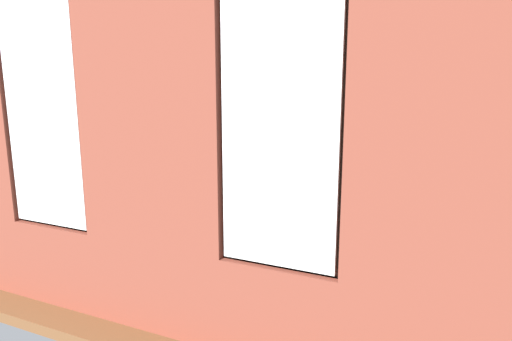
{
  "coord_description": "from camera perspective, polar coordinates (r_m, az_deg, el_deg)",
  "views": [
    {
      "loc": [
        -2.19,
        5.36,
        2.07
      ],
      "look_at": [
        0.09,
        0.4,
        0.93
      ],
      "focal_mm": 32.0,
      "sensor_mm": 36.0,
      "label": 1
    }
  ],
  "objects": [
    {
      "name": "coffee_table",
      "position": [
        6.37,
        0.66,
        -3.64
      ],
      "size": [
        1.34,
        0.79,
        0.44
      ],
      "color": "tan",
      "rests_on": "ground_plane"
    },
    {
      "name": "candle_jar",
      "position": [
        6.19,
        1.06,
        -2.95
      ],
      "size": [
        0.08,
        0.08,
        0.13
      ],
      "primitive_type": "cylinder",
      "color": "#B7333D",
      "rests_on": "coffee_table"
    },
    {
      "name": "couch_by_window",
      "position": [
        4.62,
        -10.7,
        -10.61
      ],
      "size": [
        1.78,
        0.87,
        0.8
      ],
      "color": "black",
      "rests_on": "ground_plane"
    },
    {
      "name": "potted_plant_by_left_couch",
      "position": [
        6.55,
        21.97,
        -3.77
      ],
      "size": [
        0.34,
        0.34,
        0.65
      ],
      "color": "#9E5638",
      "rests_on": "ground_plane"
    },
    {
      "name": "potted_plant_between_couches",
      "position": [
        3.98,
        5.84,
        -9.83
      ],
      "size": [
        0.82,
        0.69,
        1.12
      ],
      "color": "brown",
      "rests_on": "ground_plane"
    },
    {
      "name": "table_plant_small",
      "position": [
        6.4,
        -3.07,
        -2.21
      ],
      "size": [
        0.1,
        0.1,
        0.17
      ],
      "color": "brown",
      "rests_on": "coffee_table"
    },
    {
      "name": "remote_black",
      "position": [
        6.34,
        4.22,
        -3.13
      ],
      "size": [
        0.17,
        0.12,
        0.02
      ],
      "primitive_type": "cube",
      "rotation": [
        0.0,
        0.0,
        4.22
      ],
      "color": "black",
      "rests_on": "coffee_table"
    },
    {
      "name": "white_wall_right",
      "position": [
        7.34,
        -20.77,
        8.67
      ],
      "size": [
        0.1,
        4.87,
        3.54
      ],
      "primitive_type": "cube",
      "color": "white",
      "rests_on": "ground_plane"
    },
    {
      "name": "papasan_chair",
      "position": [
        7.71,
        2.28,
        -0.36
      ],
      "size": [
        1.16,
        1.16,
        0.72
      ],
      "color": "olive",
      "rests_on": "ground_plane"
    },
    {
      "name": "brick_wall_with_windows",
      "position": [
        3.58,
        -13.29,
        6.42
      ],
      "size": [
        6.13,
        0.3,
        3.54
      ],
      "color": "brown",
      "rests_on": "ground_plane"
    },
    {
      "name": "ground_plane",
      "position": [
        6.17,
        2.36,
        -8.37
      ],
      "size": [
        6.73,
        5.87,
        0.1
      ],
      "primitive_type": "cube",
      "color": "brown"
    },
    {
      "name": "potted_plant_foreground_right",
      "position": [
        8.73,
        -7.65,
        1.49
      ],
      "size": [
        0.95,
        0.99,
        1.21
      ],
      "color": "#9E5638",
      "rests_on": "ground_plane"
    },
    {
      "name": "potted_plant_corner_near_left",
      "position": [
        7.47,
        26.64,
        -1.5
      ],
      "size": [
        0.53,
        0.53,
        0.8
      ],
      "color": "beige",
      "rests_on": "ground_plane"
    },
    {
      "name": "tv_flatscreen",
      "position": [
        7.76,
        -14.89,
        2.84
      ],
      "size": [
        1.21,
        0.2,
        0.82
      ],
      "color": "black",
      "rests_on": "media_console"
    },
    {
      "name": "media_console",
      "position": [
        7.89,
        -14.65,
        -1.95
      ],
      "size": [
        0.94,
        0.42,
        0.51
      ],
      "primitive_type": "cube",
      "color": "black",
      "rests_on": "ground_plane"
    },
    {
      "name": "potted_plant_mid_room_small",
      "position": [
        6.89,
        12.21,
        -2.48
      ],
      "size": [
        0.42,
        0.42,
        0.6
      ],
      "color": "beige",
      "rests_on": "ground_plane"
    },
    {
      "name": "cup_ceramic",
      "position": [
        6.34,
        0.66,
        -2.71
      ],
      "size": [
        0.09,
        0.09,
        0.11
      ],
      "primitive_type": "cylinder",
      "color": "silver",
      "rests_on": "coffee_table"
    },
    {
      "name": "couch_left",
      "position": [
        5.29,
        25.45,
        -8.65
      ],
      "size": [
        0.97,
        1.83,
        0.8
      ],
      "rotation": [
        0.0,
        0.0,
        1.63
      ],
      "color": "black",
      "rests_on": "ground_plane"
    },
    {
      "name": "potted_plant_near_tv",
      "position": [
        6.83,
        -15.97,
        -3.15
      ],
      "size": [
        0.8,
        0.83,
        1.06
      ],
      "color": "beige",
      "rests_on": "ground_plane"
    }
  ]
}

